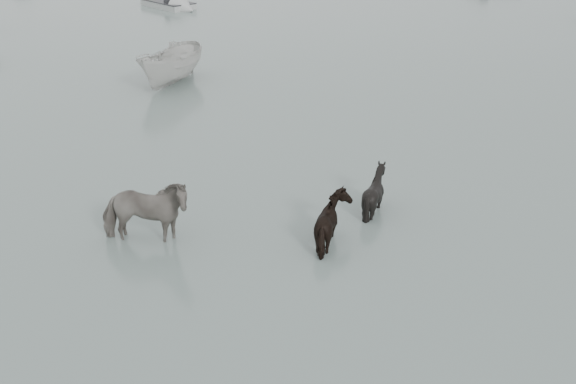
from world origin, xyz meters
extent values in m
plane|color=#51615B|center=(0.00, 0.00, 0.00)|extent=(140.00, 140.00, 0.00)
imported|color=black|center=(-2.85, 1.01, 0.89)|extent=(2.31, 1.55, 1.79)
imported|color=black|center=(1.29, -0.01, 0.71)|extent=(1.23, 1.43, 1.42)
imported|color=black|center=(2.75, 1.48, 0.72)|extent=(1.55, 1.45, 1.43)
imported|color=#BABAB5|center=(-1.12, 14.28, 0.80)|extent=(3.59, 4.32, 1.60)
camera|label=1|loc=(-3.07, -13.86, 7.75)|focal=45.00mm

